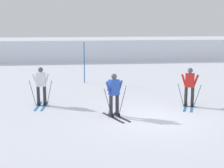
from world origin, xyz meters
name	(u,v)px	position (x,y,z in m)	size (l,w,h in m)	color
ground_plane	(150,119)	(0.00, 0.00, 0.00)	(120.00, 120.00, 0.00)	silver
far_snow_ridge	(104,49)	(0.00, 20.35, 0.96)	(80.00, 6.00, 1.93)	silver
skier_blue	(114,93)	(-1.34, 0.46, 0.96)	(0.98, 1.61, 1.71)	black
skier_white	(41,84)	(-4.32, 2.54, 0.96)	(1.00, 1.63, 1.71)	#237AC6
skier_red	(190,85)	(2.11, 1.64, 0.96)	(0.96, 1.62, 1.71)	#237AC6
trail_marker_pole	(84,63)	(-2.27, 7.75, 1.22)	(0.06, 0.06, 2.43)	#1E56AD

